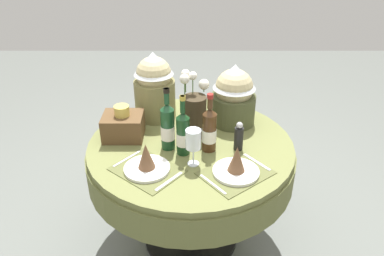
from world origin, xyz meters
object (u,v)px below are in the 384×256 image
(place_setting_left, at_px, (148,163))
(gift_tub_back_right, at_px, (235,93))
(wine_glass_right, at_px, (195,140))
(dining_table, at_px, (192,162))
(place_setting_right, at_px, (238,166))
(woven_basket_side_left, at_px, (125,125))
(flower_vase, at_px, (196,112))
(wine_bottle_left, at_px, (169,126))
(gift_tub_back_left, at_px, (156,83))
(wine_bottle_right, at_px, (211,129))
(wine_bottle_centre, at_px, (184,133))
(pepper_mill, at_px, (240,137))

(place_setting_left, relative_size, gift_tub_back_right, 1.10)
(place_setting_left, distance_m, wine_glass_right, 0.27)
(dining_table, distance_m, place_setting_right, 0.42)
(dining_table, xyz_separation_m, woven_basket_side_left, (-0.40, 0.06, 0.22))
(dining_table, height_order, flower_vase, flower_vase)
(wine_bottle_left, distance_m, woven_basket_side_left, 0.30)
(place_setting_right, distance_m, wine_bottle_left, 0.45)
(place_setting_left, relative_size, wine_bottle_left, 1.17)
(gift_tub_back_left, relative_size, gift_tub_back_right, 1.13)
(place_setting_right, xyz_separation_m, wine_bottle_right, (-0.13, 0.23, 0.08))
(wine_bottle_centre, distance_m, gift_tub_back_left, 0.49)
(flower_vase, height_order, gift_tub_back_left, gift_tub_back_left)
(wine_bottle_left, distance_m, wine_bottle_right, 0.23)
(wine_bottle_right, height_order, gift_tub_back_left, gift_tub_back_left)
(flower_vase, height_order, gift_tub_back_right, flower_vase)
(wine_bottle_left, xyz_separation_m, wine_bottle_right, (0.23, -0.02, -0.01))
(place_setting_left, distance_m, wine_bottle_left, 0.26)
(flower_vase, xyz_separation_m, wine_bottle_centre, (-0.06, -0.20, -0.02))
(flower_vase, relative_size, wine_glass_right, 1.89)
(wine_bottle_centre, xyz_separation_m, wine_bottle_right, (0.14, 0.04, 0.00))
(dining_table, height_order, wine_glass_right, wine_glass_right)
(wine_bottle_left, bearing_deg, gift_tub_back_right, 37.75)
(place_setting_left, distance_m, gift_tub_back_right, 0.74)
(pepper_mill, xyz_separation_m, gift_tub_back_right, (-0.00, 0.32, 0.13))
(wine_glass_right, bearing_deg, wine_bottle_left, 131.15)
(gift_tub_back_right, bearing_deg, woven_basket_side_left, -164.35)
(place_setting_left, height_order, woven_basket_side_left, woven_basket_side_left)
(wine_bottle_left, distance_m, wine_glass_right, 0.22)
(wine_glass_right, bearing_deg, woven_basket_side_left, 145.73)
(place_setting_left, distance_m, gift_tub_back_left, 0.63)
(wine_bottle_left, relative_size, wine_glass_right, 1.76)
(flower_vase, distance_m, wine_bottle_centre, 0.21)
(wine_bottle_right, distance_m, wine_glass_right, 0.17)
(flower_vase, relative_size, wine_bottle_right, 1.14)
(wine_bottle_left, bearing_deg, wine_bottle_right, -5.02)
(dining_table, relative_size, woven_basket_side_left, 5.22)
(place_setting_right, relative_size, flower_vase, 1.09)
(flower_vase, height_order, woven_basket_side_left, flower_vase)
(gift_tub_back_left, distance_m, woven_basket_side_left, 0.35)
(flower_vase, bearing_deg, wine_bottle_right, -64.09)
(place_setting_left, height_order, wine_bottle_left, wine_bottle_left)
(pepper_mill, relative_size, gift_tub_back_left, 0.39)
(flower_vase, distance_m, woven_basket_side_left, 0.43)
(dining_table, relative_size, wine_bottle_left, 3.33)
(wine_bottle_centre, xyz_separation_m, wine_glass_right, (0.06, -0.11, 0.02))
(wine_bottle_right, bearing_deg, flower_vase, 115.91)
(place_setting_right, xyz_separation_m, woven_basket_side_left, (-0.63, 0.37, 0.03))
(pepper_mill, distance_m, gift_tub_back_right, 0.34)
(wine_glass_right, bearing_deg, gift_tub_back_right, 61.72)
(dining_table, height_order, wine_bottle_left, wine_bottle_left)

